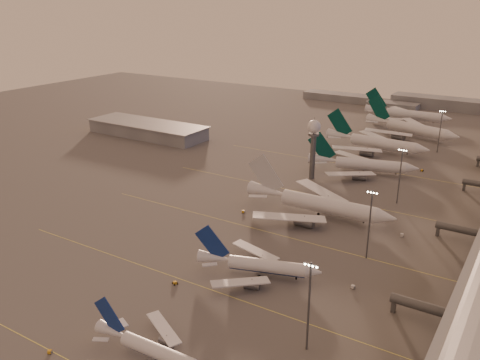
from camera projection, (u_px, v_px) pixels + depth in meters
The scene contains 23 objects.
ground at pixel (137, 285), 158.26m from camera, with size 700.00×700.00×0.00m, color #595757.
taxiway_markings at pixel (302, 239), 188.03m from camera, with size 180.00×185.25×0.02m.
hangar at pixel (147, 129), 328.34m from camera, with size 82.00×27.00×8.50m.
radar_tower at pixel (314, 138), 244.49m from camera, with size 6.40×6.40×31.10m.
mast_a at pixel (309, 303), 124.73m from camera, with size 3.60×0.56×25.00m.
mast_b at pixel (370, 221), 170.13m from camera, with size 3.60×0.56×25.00m.
mast_c at pixel (400, 173), 216.53m from camera, with size 3.60×0.56×25.00m.
mast_d at pixel (440, 129), 289.38m from camera, with size 3.60×0.56×25.00m.
distant_horizon at pixel (413, 102), 415.23m from camera, with size 165.00×37.50×9.00m.
narrowbody_near at pixel (150, 351), 124.61m from camera, with size 34.75×27.74×13.58m.
narrowbody_mid at pixel (258, 267), 162.31m from camera, with size 40.03×31.45×16.14m.
widebody_white at pixel (319, 207), 207.01m from camera, with size 64.52×51.67×22.69m.
greentail_a at pixel (362, 167), 257.80m from camera, with size 54.62×43.54×20.27m.
greentail_b at pixel (376, 145), 294.62m from camera, with size 62.18×50.14×22.57m.
greentail_c at pixel (411, 130), 325.81m from camera, with size 64.03×50.97×23.91m.
greentail_d at pixel (407, 116), 365.50m from camera, with size 62.21×50.29×22.61m.
gsv_truck_a at pixel (51, 350), 127.45m from camera, with size 4.90×3.90×1.90m.
gsv_tug_mid at pixel (175, 283), 158.43m from camera, with size 3.80×3.10×0.94m.
gsv_truck_b at pixel (354, 286), 155.68m from camera, with size 5.80×2.46×2.29m.
gsv_truck_c at pixel (244, 210), 210.91m from camera, with size 5.84×3.82×2.22m.
gsv_catering_b at pixel (403, 231), 189.52m from camera, with size 5.86×3.39×4.53m.
gsv_tug_far at pixel (302, 200), 223.69m from camera, with size 3.36×4.41×1.12m.
gsv_tug_hangar at pixel (422, 170), 261.73m from camera, with size 3.35×2.10×0.93m.
Camera 1 is at (100.31, -99.88, 84.40)m, focal length 38.00 mm.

